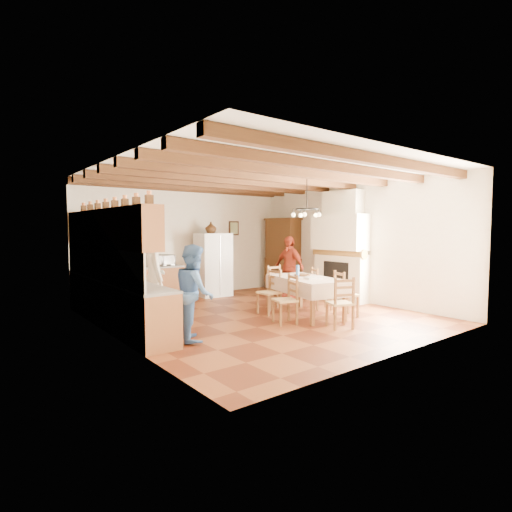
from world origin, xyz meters
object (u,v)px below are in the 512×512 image
(chair_right_far, at_px, (322,288))
(chair_left_near, at_px, (285,299))
(hutch, at_px, (283,254))
(dining_table, at_px, (306,281))
(refrigerator, at_px, (213,265))
(chair_left_far, at_px, (269,292))
(person_woman_blue, at_px, (194,292))
(chair_end_far, at_px, (278,286))
(person_woman_red, at_px, (289,267))
(chair_end_near, at_px, (340,302))
(person_man, at_px, (154,279))
(chair_right_near, at_px, (346,294))
(microwave, at_px, (164,260))

(chair_right_far, bearing_deg, chair_left_near, 134.08)
(hutch, bearing_deg, chair_right_far, -114.48)
(dining_table, bearing_deg, refrigerator, 94.18)
(chair_left_far, bearing_deg, person_woman_blue, -71.75)
(chair_end_far, bearing_deg, person_woman_red, 34.35)
(chair_end_near, bearing_deg, chair_left_far, -58.91)
(person_woman_blue, bearing_deg, chair_left_near, -70.17)
(hutch, bearing_deg, person_man, -159.60)
(chair_right_near, height_order, chair_right_far, same)
(dining_table, relative_size, chair_left_near, 2.10)
(hutch, xyz_separation_m, chair_end_near, (-2.21, -4.07, -0.60))
(chair_right_near, bearing_deg, chair_left_near, 96.74)
(chair_right_far, relative_size, person_woman_red, 0.58)
(chair_left_far, distance_m, chair_end_near, 1.76)
(chair_end_far, xyz_separation_m, person_man, (-3.19, -0.08, 0.43))
(chair_left_near, xyz_separation_m, chair_right_near, (1.46, -0.31, 0.00))
(chair_left_near, height_order, chair_right_far, same)
(refrigerator, bearing_deg, chair_right_near, -74.03)
(dining_table, relative_size, chair_end_far, 2.10)
(person_woman_red, bearing_deg, person_man, -84.10)
(hutch, xyz_separation_m, person_woman_blue, (-4.74, -3.11, -0.28))
(chair_end_near, height_order, microwave, microwave)
(hutch, height_order, chair_end_near, hutch)
(chair_end_near, bearing_deg, chair_left_near, -33.12)
(chair_end_near, xyz_separation_m, chair_end_far, (0.51, 2.33, 0.00))
(refrigerator, height_order, chair_right_far, refrigerator)
(chair_left_far, xyz_separation_m, person_woman_red, (1.68, 1.18, 0.34))
(chair_end_near, bearing_deg, person_woman_blue, 1.72)
(dining_table, bearing_deg, chair_end_near, -102.70)
(person_man, bearing_deg, chair_left_near, -115.59)
(refrigerator, bearing_deg, person_woman_red, -44.04)
(hutch, relative_size, chair_right_near, 2.24)
(refrigerator, xyz_separation_m, chair_end_far, (0.50, -2.14, -0.38))
(chair_left_near, distance_m, person_woman_blue, 1.96)
(chair_right_far, bearing_deg, chair_left_far, 99.77)
(chair_end_far, distance_m, person_man, 3.22)
(hutch, bearing_deg, chair_end_near, -118.66)
(refrigerator, bearing_deg, hutch, -6.42)
(chair_left_near, xyz_separation_m, person_woman_blue, (-1.93, 0.09, 0.32))
(hutch, distance_m, chair_left_far, 3.45)
(chair_end_near, bearing_deg, chair_right_near, -124.47)
(chair_right_near, relative_size, person_man, 0.53)
(dining_table, distance_m, chair_right_near, 0.88)
(person_man, bearing_deg, chair_end_far, -80.65)
(dining_table, xyz_separation_m, chair_end_far, (0.25, 1.19, -0.25))
(chair_right_far, distance_m, person_man, 3.79)
(chair_left_far, xyz_separation_m, chair_right_far, (1.25, -0.38, 0.00))
(refrigerator, height_order, person_woman_red, refrigerator)
(chair_right_far, height_order, person_woman_blue, person_woman_blue)
(dining_table, bearing_deg, hutch, 56.29)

